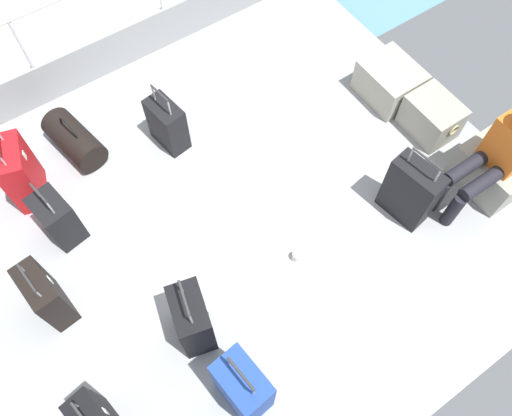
% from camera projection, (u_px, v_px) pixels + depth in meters
% --- Properties ---
extents(ground_plane, '(4.40, 5.20, 0.06)m').
position_uv_depth(ground_plane, '(224.00, 224.00, 4.52)').
color(ground_plane, '#939699').
extents(gunwale_port, '(0.06, 5.20, 0.45)m').
position_uv_depth(gunwale_port, '(106.00, 54.00, 5.14)').
color(gunwale_port, '#939699').
rests_on(gunwale_port, ground_plane).
extents(railing_port, '(0.04, 4.20, 1.02)m').
position_uv_depth(railing_port, '(91.00, 9.00, 4.65)').
color(railing_port, silver).
rests_on(railing_port, ground_plane).
extents(sea_wake, '(12.00, 12.00, 0.01)m').
position_uv_depth(sea_wake, '(65.00, 16.00, 6.19)').
color(sea_wake, '#598C9E').
rests_on(sea_wake, ground_plane).
extents(cargo_crate_0, '(0.60, 0.47, 0.37)m').
position_uv_depth(cargo_crate_0, '(389.00, 82.00, 5.02)').
color(cargo_crate_0, '#9E9989').
rests_on(cargo_crate_0, ground_plane).
extents(cargo_crate_1, '(0.53, 0.38, 0.37)m').
position_uv_depth(cargo_crate_1, '(432.00, 117.00, 4.81)').
color(cargo_crate_1, gray).
rests_on(cargo_crate_1, ground_plane).
extents(cargo_crate_2, '(0.63, 0.41, 0.41)m').
position_uv_depth(cargo_crate_2, '(491.00, 171.00, 4.51)').
color(cargo_crate_2, gray).
rests_on(cargo_crate_2, ground_plane).
extents(passenger_seated, '(0.34, 0.66, 1.11)m').
position_uv_depth(passenger_seated, '(494.00, 157.00, 4.12)').
color(passenger_seated, orange).
rests_on(passenger_seated, ground_plane).
extents(suitcase_0, '(0.43, 0.24, 0.66)m').
position_uv_depth(suitcase_0, '(46.00, 295.00, 3.90)').
color(suitcase_0, black).
rests_on(suitcase_0, ground_plane).
extents(suitcase_1, '(0.42, 0.29, 0.87)m').
position_uv_depth(suitcase_1, '(243.00, 387.00, 3.51)').
color(suitcase_1, navy).
rests_on(suitcase_1, ground_plane).
extents(suitcase_2, '(0.44, 0.33, 0.84)m').
position_uv_depth(suitcase_2, '(192.00, 319.00, 3.77)').
color(suitcase_2, black).
rests_on(suitcase_2, ground_plane).
extents(suitcase_3, '(0.40, 0.26, 0.70)m').
position_uv_depth(suitcase_3, '(167.00, 125.00, 4.69)').
color(suitcase_3, black).
rests_on(suitcase_3, ground_plane).
extents(suitcase_5, '(0.38, 0.30, 0.69)m').
position_uv_depth(suitcase_5, '(58.00, 219.00, 4.23)').
color(suitcase_5, black).
rests_on(suitcase_5, ground_plane).
extents(suitcase_6, '(0.46, 0.27, 0.83)m').
position_uv_depth(suitcase_6, '(410.00, 192.00, 4.26)').
color(suitcase_6, black).
rests_on(suitcase_6, ground_plane).
extents(suitcase_7, '(0.47, 0.34, 0.77)m').
position_uv_depth(suitcase_7, '(21.00, 173.00, 4.35)').
color(suitcase_7, red).
rests_on(suitcase_7, ground_plane).
extents(duffel_bag, '(0.67, 0.41, 0.44)m').
position_uv_depth(duffel_bag, '(74.00, 140.00, 4.73)').
color(duffel_bag, black).
rests_on(duffel_bag, ground_plane).
extents(paper_cup, '(0.08, 0.08, 0.10)m').
position_uv_depth(paper_cup, '(297.00, 256.00, 4.29)').
color(paper_cup, white).
rests_on(paper_cup, ground_plane).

